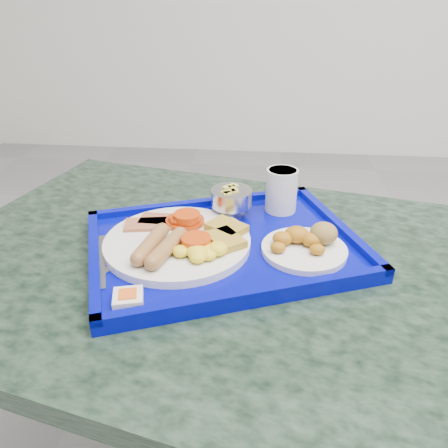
% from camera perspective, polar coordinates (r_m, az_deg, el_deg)
% --- Properties ---
extents(table, '(1.26, 0.98, 0.70)m').
position_cam_1_polar(table, '(0.91, 1.03, -14.21)').
color(table, slate).
rests_on(table, floor).
extents(tray, '(0.58, 0.50, 0.03)m').
position_cam_1_polar(tray, '(0.82, 0.00, -2.87)').
color(tray, '#030797').
rests_on(tray, table).
extents(main_plate, '(0.27, 0.27, 0.04)m').
position_cam_1_polar(main_plate, '(0.80, -5.58, -2.14)').
color(main_plate, silver).
rests_on(main_plate, tray).
extents(bread_plate, '(0.15, 0.15, 0.05)m').
position_cam_1_polar(bread_plate, '(0.79, 10.69, -2.50)').
color(bread_plate, silver).
rests_on(bread_plate, tray).
extents(fruit_bowl, '(0.09, 0.09, 0.06)m').
position_cam_1_polar(fruit_bowl, '(0.90, 0.98, 3.40)').
color(fruit_bowl, '#AEADAF').
rests_on(fruit_bowl, tray).
extents(juice_cup, '(0.07, 0.07, 0.09)m').
position_cam_1_polar(juice_cup, '(0.92, 7.52, 4.56)').
color(juice_cup, silver).
rests_on(juice_cup, tray).
extents(spoon, '(0.05, 0.17, 0.01)m').
position_cam_1_polar(spoon, '(0.83, -13.58, -2.48)').
color(spoon, '#AEADAF').
rests_on(spoon, tray).
extents(knife, '(0.07, 0.17, 0.00)m').
position_cam_1_polar(knife, '(0.79, -15.65, -4.61)').
color(knife, '#AEADAF').
rests_on(knife, tray).
extents(jam_packet, '(0.05, 0.05, 0.02)m').
position_cam_1_polar(jam_packet, '(0.68, -12.41, -9.46)').
color(jam_packet, silver).
rests_on(jam_packet, tray).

